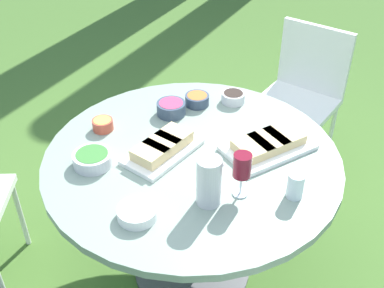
{
  "coord_description": "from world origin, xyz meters",
  "views": [
    {
      "loc": [
        -0.24,
        -1.6,
        1.99
      ],
      "look_at": [
        0.0,
        0.0,
        0.8
      ],
      "focal_mm": 45.0,
      "sensor_mm": 36.0,
      "label": 1
    }
  ],
  "objects_px": {
    "water_pitcher": "(209,181)",
    "wine_glass": "(242,167)",
    "chair_far_back": "(303,88)",
    "dining_table": "(192,177)"
  },
  "relations": [
    {
      "from": "water_pitcher",
      "to": "wine_glass",
      "type": "bearing_deg",
      "value": 11.16
    },
    {
      "from": "chair_far_back",
      "to": "wine_glass",
      "type": "distance_m",
      "value": 1.33
    },
    {
      "from": "dining_table",
      "to": "water_pitcher",
      "type": "distance_m",
      "value": 0.37
    },
    {
      "from": "chair_far_back",
      "to": "water_pitcher",
      "type": "distance_m",
      "value": 1.41
    },
    {
      "from": "chair_far_back",
      "to": "wine_glass",
      "type": "xyz_separation_m",
      "value": [
        -0.66,
        -1.1,
        0.35
      ]
    },
    {
      "from": "dining_table",
      "to": "chair_far_back",
      "type": "relative_size",
      "value": 1.42
    },
    {
      "from": "chair_far_back",
      "to": "wine_glass",
      "type": "bearing_deg",
      "value": -121.03
    },
    {
      "from": "dining_table",
      "to": "wine_glass",
      "type": "distance_m",
      "value": 0.4
    },
    {
      "from": "dining_table",
      "to": "chair_far_back",
      "type": "bearing_deg",
      "value": 45.82
    },
    {
      "from": "dining_table",
      "to": "wine_glass",
      "type": "bearing_deg",
      "value": -61.19
    }
  ]
}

